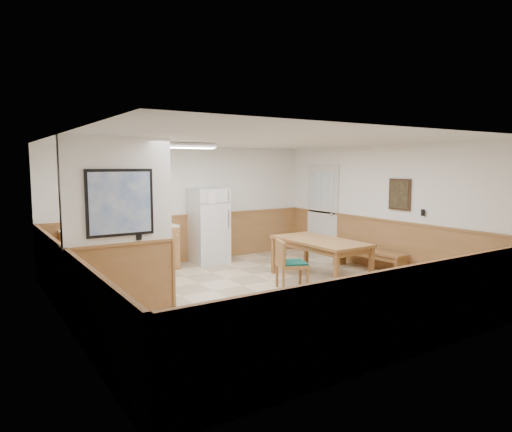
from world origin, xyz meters
TOP-DOWN VIEW (x-y plane):
  - ground at (0.00, 0.00)m, footprint 6.00×6.00m
  - ceiling at (0.00, 0.00)m, footprint 6.00×6.00m
  - back_wall at (0.00, 3.00)m, footprint 6.00×0.02m
  - right_wall at (3.00, 0.00)m, footprint 0.02×6.00m
  - left_wall at (-3.00, 0.00)m, footprint 0.02×6.00m
  - wainscot_back at (0.00, 2.98)m, footprint 6.00×0.04m
  - wainscot_right at (2.98, 0.00)m, footprint 0.04×6.00m
  - wainscot_left at (-2.98, 0.00)m, footprint 0.04×6.00m
  - partition_wall at (-2.25, 0.19)m, footprint 1.50×0.20m
  - kitchen_counter at (-1.21, 2.68)m, footprint 2.20×0.61m
  - exterior_door at (2.96, 1.90)m, footprint 0.07×1.02m
  - kitchen_window at (-2.10, 2.98)m, footprint 0.80×0.04m
  - wall_painting at (2.97, -0.30)m, footprint 0.04×0.50m
  - fluorescent_fixture at (-0.80, 1.30)m, footprint 1.20×0.30m
  - refrigerator at (0.38, 2.63)m, footprint 0.72×0.72m
  - dining_table at (1.39, 0.17)m, footprint 0.95×1.88m
  - dining_bench at (2.65, 0.15)m, footprint 0.44×1.66m
  - dining_chair at (0.49, -0.04)m, footprint 0.79×0.66m
  - fire_extinguisher at (-0.73, 2.66)m, footprint 0.14×0.14m
  - soap_bottle at (-2.13, 2.63)m, footprint 0.08×0.08m

SIDE VIEW (x-z plane):
  - ground at x=0.00m, z-range 0.00..0.00m
  - dining_bench at x=2.65m, z-range 0.12..0.57m
  - kitchen_counter at x=-1.21m, z-range -0.04..0.96m
  - dining_chair at x=0.49m, z-range 0.07..0.92m
  - wainscot_back at x=0.00m, z-range 0.00..1.00m
  - wainscot_right at x=2.98m, z-range 0.00..1.00m
  - wainscot_left at x=-2.98m, z-range 0.00..1.00m
  - dining_table at x=1.39m, z-range 0.28..1.03m
  - refrigerator at x=0.38m, z-range 0.00..1.61m
  - soap_bottle at x=-2.13m, z-range 0.90..1.12m
  - exterior_door at x=2.96m, z-range -0.02..2.13m
  - fire_extinguisher at x=-0.73m, z-range 0.88..1.29m
  - partition_wall at x=-2.25m, z-range -0.02..2.48m
  - back_wall at x=0.00m, z-range 0.00..2.50m
  - right_wall at x=3.00m, z-range 0.00..2.50m
  - left_wall at x=-3.00m, z-range 0.00..2.50m
  - kitchen_window at x=-2.10m, z-range 1.05..2.05m
  - wall_painting at x=2.97m, z-range 1.25..1.85m
  - fluorescent_fixture at x=-0.80m, z-range 2.40..2.49m
  - ceiling at x=0.00m, z-range 2.49..2.51m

